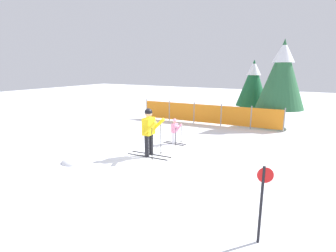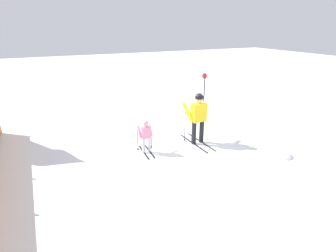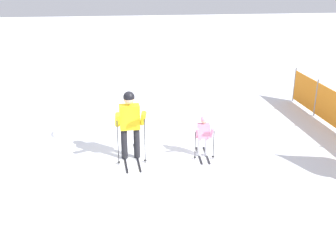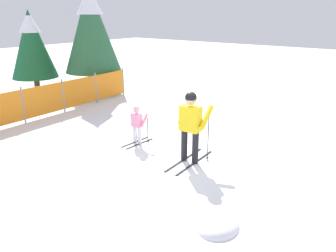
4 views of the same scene
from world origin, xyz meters
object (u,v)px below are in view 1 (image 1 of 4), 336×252
(skier_child, at_px, (175,129))
(safety_fence, at_px, (207,114))
(conifer_near, at_px, (253,82))
(trail_marker, at_px, (262,197))
(conifer_far, at_px, (282,73))
(skier_adult, at_px, (149,128))

(skier_child, relative_size, safety_fence, 0.14)
(conifer_near, bearing_deg, skier_child, -101.35)
(safety_fence, relative_size, conifer_near, 2.20)
(skier_child, xyz_separation_m, trail_marker, (4.26, -4.80, 0.29))
(skier_child, distance_m, conifer_far, 6.89)
(skier_child, height_order, conifer_far, conifer_far)
(skier_adult, distance_m, skier_child, 1.84)
(conifer_far, bearing_deg, skier_child, -120.01)
(safety_fence, relative_size, trail_marker, 5.34)
(skier_child, xyz_separation_m, conifer_far, (3.27, 5.66, 2.17))
(trail_marker, bearing_deg, conifer_far, 95.39)
(safety_fence, bearing_deg, skier_child, -87.56)
(skier_adult, bearing_deg, conifer_near, 77.34)
(conifer_far, xyz_separation_m, conifer_near, (-1.78, 1.74, -0.59))
(conifer_near, bearing_deg, skier_adult, -99.59)
(safety_fence, bearing_deg, trail_marker, -63.67)
(skier_adult, height_order, conifer_far, conifer_far)
(safety_fence, distance_m, conifer_near, 3.98)
(skier_adult, xyz_separation_m, conifer_near, (1.55, 9.19, 1.17))
(skier_child, distance_m, conifer_near, 7.71)
(safety_fence, xyz_separation_m, conifer_far, (3.45, 1.50, 2.19))
(conifer_far, relative_size, trail_marker, 3.07)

